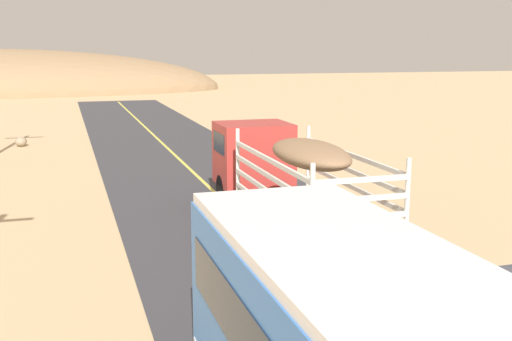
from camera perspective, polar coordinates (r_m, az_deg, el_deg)
name	(u,v)px	position (r m, az deg, el deg)	size (l,w,h in m)	color
livestock_truck	(273,165)	(20.48, 1.50, 0.47)	(2.53, 9.70, 3.02)	#B2332D
boulder_near_shoulder	(21,142)	(38.41, -20.36, 2.45)	(0.65, 0.78, 0.54)	gray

